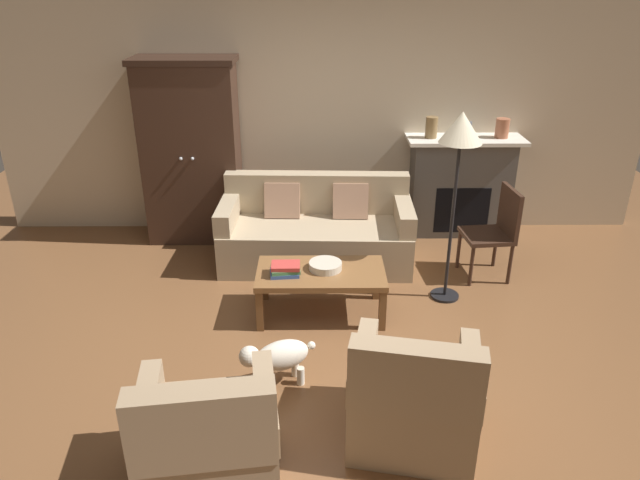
{
  "coord_description": "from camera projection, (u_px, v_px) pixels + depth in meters",
  "views": [
    {
      "loc": [
        -0.07,
        -3.91,
        2.75
      ],
      "look_at": [
        -0.03,
        0.89,
        0.55
      ],
      "focal_mm": 32.94,
      "sensor_mm": 36.0,
      "label": 1
    }
  ],
  "objects": [
    {
      "name": "floor_lamp",
      "position": [
        460.0,
        139.0,
        4.83
      ],
      "size": [
        0.36,
        0.36,
        1.72
      ],
      "color": "black",
      "rests_on": "ground"
    },
    {
      "name": "coffee_table",
      "position": [
        321.0,
        276.0,
        5.03
      ],
      "size": [
        1.1,
        0.6,
        0.42
      ],
      "color": "brown",
      "rests_on": "ground"
    },
    {
      "name": "ground_plane",
      "position": [
        325.0,
        349.0,
        4.7
      ],
      "size": [
        9.6,
        9.6,
        0.0
      ],
      "primitive_type": "plane",
      "color": "brown"
    },
    {
      "name": "couch",
      "position": [
        316.0,
        232.0,
        6.0
      ],
      "size": [
        1.95,
        0.91,
        0.86
      ],
      "color": "tan",
      "rests_on": "ground"
    },
    {
      "name": "dog",
      "position": [
        278.0,
        357.0,
        4.18
      ],
      "size": [
        0.54,
        0.34,
        0.39
      ],
      "color": "beige",
      "rests_on": "ground"
    },
    {
      "name": "fruit_bowl",
      "position": [
        325.0,
        266.0,
        5.03
      ],
      "size": [
        0.28,
        0.28,
        0.06
      ],
      "primitive_type": "cylinder",
      "color": "beige",
      "rests_on": "coffee_table"
    },
    {
      "name": "mantel_vase_terracotta",
      "position": [
        502.0,
        128.0,
        6.27
      ],
      "size": [
        0.14,
        0.14,
        0.21
      ],
      "primitive_type": "cylinder",
      "color": "#A86042",
      "rests_on": "fireplace"
    },
    {
      "name": "side_chair_wooden",
      "position": [
        496.0,
        228.0,
        5.63
      ],
      "size": [
        0.48,
        0.48,
        0.9
      ],
      "color": "#382319",
      "rests_on": "ground"
    },
    {
      "name": "armchair_near_left",
      "position": [
        209.0,
        441.0,
        3.34
      ],
      "size": [
        0.86,
        0.86,
        0.88
      ],
      "color": "#997F60",
      "rests_on": "ground"
    },
    {
      "name": "fireplace",
      "position": [
        460.0,
        186.0,
        6.56
      ],
      "size": [
        1.26,
        0.48,
        1.12
      ],
      "color": "#4C4947",
      "rests_on": "ground"
    },
    {
      "name": "mantel_vase_bronze",
      "position": [
        431.0,
        127.0,
        6.26
      ],
      "size": [
        0.13,
        0.13,
        0.23
      ],
      "primitive_type": "cylinder",
      "color": "olive",
      "rests_on": "fireplace"
    },
    {
      "name": "back_wall",
      "position": [
        322.0,
        107.0,
        6.43
      ],
      "size": [
        7.2,
        0.1,
        2.8
      ],
      "primitive_type": "cube",
      "color": "beige",
      "rests_on": "ground"
    },
    {
      "name": "armoire",
      "position": [
        192.0,
        152.0,
        6.29
      ],
      "size": [
        1.06,
        0.57,
        1.97
      ],
      "color": "#382319",
      "rests_on": "ground"
    },
    {
      "name": "armchair_near_right",
      "position": [
        414.0,
        399.0,
        3.67
      ],
      "size": [
        0.9,
        0.9,
        0.88
      ],
      "color": "#997F60",
      "rests_on": "ground"
    },
    {
      "name": "mantel_vase_slate",
      "position": [
        467.0,
        130.0,
        6.28
      ],
      "size": [
        0.1,
        0.1,
        0.17
      ],
      "primitive_type": "cylinder",
      "color": "#565B66",
      "rests_on": "fireplace"
    },
    {
      "name": "book_stack",
      "position": [
        285.0,
        269.0,
        4.93
      ],
      "size": [
        0.26,
        0.2,
        0.1
      ],
      "color": "#38569E",
      "rests_on": "coffee_table"
    }
  ]
}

